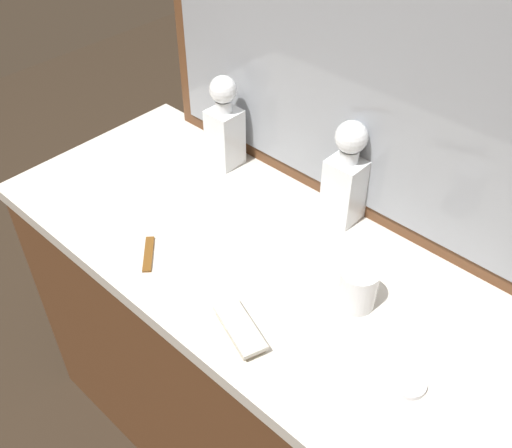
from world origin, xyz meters
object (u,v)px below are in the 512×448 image
at_px(crystal_decanter_right, 225,130).
at_px(tortoiseshell_comb, 148,254).
at_px(silver_brush_right, 240,329).
at_px(porcelain_dish, 409,383).
at_px(crystal_tumbler_left, 357,289).
at_px(crystal_decanter_far_right, 346,182).

distance_m(crystal_decanter_right, tortoiseshell_comb, 0.42).
bearing_deg(silver_brush_right, tortoiseshell_comb, 176.84).
distance_m(silver_brush_right, porcelain_dish, 0.34).
height_order(crystal_decanter_right, crystal_tumbler_left, crystal_decanter_right).
bearing_deg(porcelain_dish, crystal_tumbler_left, 152.69).
height_order(crystal_decanter_right, silver_brush_right, crystal_decanter_right).
bearing_deg(porcelain_dish, silver_brush_right, -158.20).
relative_size(silver_brush_right, tortoiseshell_comb, 1.61).
bearing_deg(crystal_tumbler_left, porcelain_dish, -27.31).
bearing_deg(crystal_tumbler_left, silver_brush_right, -118.72).
relative_size(crystal_tumbler_left, silver_brush_right, 0.61).
height_order(crystal_decanter_far_right, porcelain_dish, crystal_decanter_far_right).
xyz_separation_m(crystal_decanter_right, silver_brush_right, (0.44, -0.40, -0.09)).
relative_size(crystal_decanter_right, crystal_tumbler_left, 2.74).
relative_size(crystal_decanter_far_right, porcelain_dish, 4.04).
bearing_deg(crystal_decanter_far_right, tortoiseshell_comb, -120.42).
relative_size(silver_brush_right, porcelain_dish, 2.32).
height_order(crystal_decanter_far_right, tortoiseshell_comb, crystal_decanter_far_right).
distance_m(crystal_tumbler_left, porcelain_dish, 0.22).
relative_size(crystal_decanter_right, porcelain_dish, 3.90).
relative_size(crystal_decanter_right, silver_brush_right, 1.69).
xyz_separation_m(crystal_tumbler_left, porcelain_dish, (0.19, -0.10, -0.04)).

